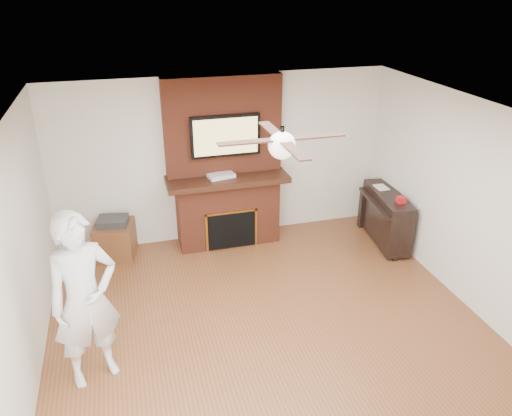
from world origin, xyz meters
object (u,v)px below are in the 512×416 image
object	(u,v)px
side_table	(115,239)
piano	(386,216)
fireplace	(226,180)
person	(85,300)

from	to	relation	value
side_table	piano	xyz separation A→B (m)	(3.98, -0.65, 0.15)
side_table	piano	world-z (taller)	piano
side_table	piano	bearing A→B (deg)	2.01
fireplace	side_table	size ratio (longest dim) A/B	3.97
side_table	piano	distance (m)	4.04
fireplace	person	world-z (taller)	fireplace
fireplace	piano	world-z (taller)	fireplace
piano	side_table	bearing A→B (deg)	178.49
fireplace	person	size ratio (longest dim) A/B	1.36
fireplace	side_table	bearing A→B (deg)	-177.71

